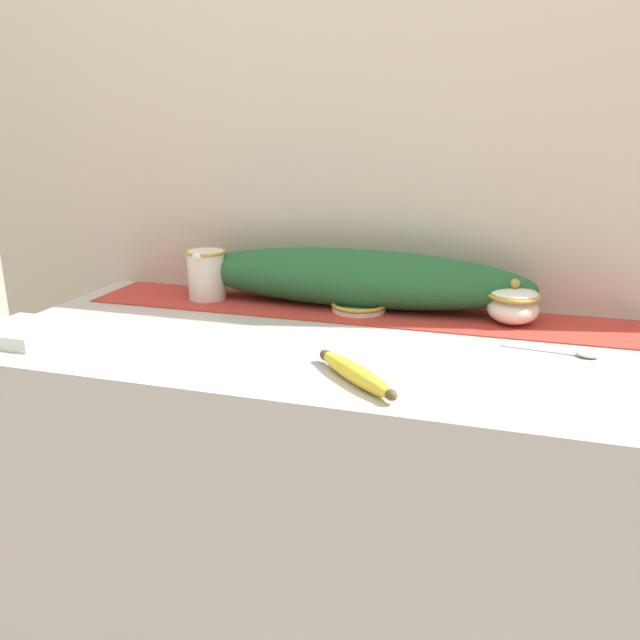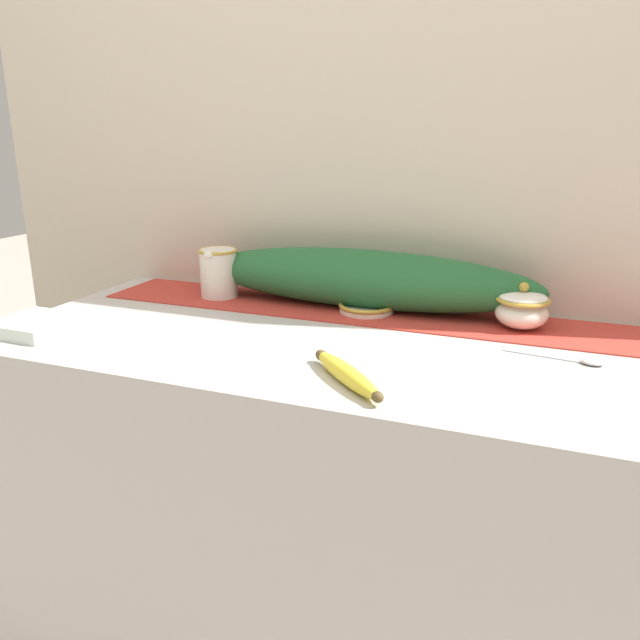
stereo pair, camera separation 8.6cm
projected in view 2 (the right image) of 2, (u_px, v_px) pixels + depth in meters
countertop at (328, 533)px, 1.37m from camera, size 1.35×0.62×0.91m
back_wall at (378, 176)px, 1.45m from camera, size 2.15×0.04×2.40m
table_runner at (359, 311)px, 1.41m from camera, size 1.24×0.20×0.00m
cream_pitcher at (219, 271)px, 1.52m from camera, size 0.10×0.12×0.12m
sugar_bowl at (522, 309)px, 1.28m from camera, size 0.11×0.11×0.10m
small_dish at (366, 307)px, 1.40m from camera, size 0.13×0.13×0.02m
banana at (347, 374)px, 1.02m from camera, size 0.18×0.17×0.03m
spoon at (585, 361)px, 1.10m from camera, size 0.18×0.04×0.01m
napkin_stack at (35, 325)px, 1.27m from camera, size 0.15×0.15×0.03m
poinsettia_garland at (364, 279)px, 1.42m from camera, size 0.80×0.15×0.13m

